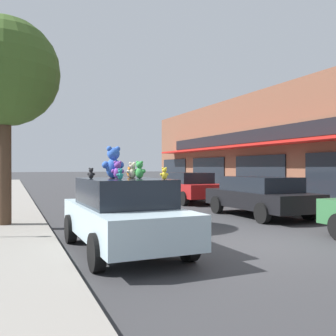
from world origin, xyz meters
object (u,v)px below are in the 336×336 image
teddy_bear_teal (120,174)px  teddy_bear_cream (132,171)px  teddy_bear_green (140,170)px  teddy_bear_black (91,173)px  parked_car_far_center (260,195)px  parked_car_far_right (190,187)px  street_tree (4,73)px  teddy_bear_yellow (164,174)px  teddy_bear_red (111,171)px  teddy_bear_giant (113,163)px  plush_art_car (123,213)px  teddy_bear_purple (118,170)px  teddy_bear_brown (133,172)px  teddy_bear_orange (130,172)px

teddy_bear_teal → teddy_bear_cream: size_ratio=0.63×
teddy_bear_green → teddy_bear_teal: size_ratio=1.72×
teddy_bear_teal → teddy_bear_black: bearing=-82.1°
teddy_bear_black → parked_car_far_center: 7.47m
teddy_bear_black → parked_car_far_center: size_ratio=0.05×
parked_car_far_right → street_tree: size_ratio=0.68×
teddy_bear_green → parked_car_far_right: teddy_bear_green is taller
teddy_bear_yellow → street_tree: 6.36m
teddy_bear_teal → teddy_bear_yellow: bearing=142.6°
parked_car_far_right → parked_car_far_center: bearing=-90.0°
street_tree → teddy_bear_red: bearing=-56.2°
teddy_bear_red → teddy_bear_teal: bearing=132.9°
teddy_bear_giant → parked_car_far_right: teddy_bear_giant is taller
teddy_bear_cream → parked_car_far_center: bearing=-163.6°
teddy_bear_giant → teddy_bear_yellow: size_ratio=2.89×
teddy_bear_giant → parked_car_far_right: size_ratio=0.17×
teddy_bear_green → teddy_bear_black: bearing=36.1°
street_tree → teddy_bear_giant: bearing=-59.0°
plush_art_car → parked_car_far_center: size_ratio=0.95×
teddy_bear_purple → parked_car_far_center: (6.13, 3.36, -0.94)m
teddy_bear_red → teddy_bear_yellow: size_ratio=1.41×
teddy_bear_teal → street_tree: 5.82m
parked_car_far_center → teddy_bear_black: bearing=-154.1°
teddy_bear_giant → teddy_bear_brown: 1.03m
parked_car_far_center → teddy_bear_purple: bearing=-151.3°
teddy_bear_purple → teddy_bear_yellow: size_ratio=1.56×
teddy_bear_cream → teddy_bear_yellow: teddy_bear_cream is taller
plush_art_car → teddy_bear_giant: (-0.14, 0.29, 1.06)m
teddy_bear_orange → teddy_bear_brown: bearing=-87.1°
teddy_bear_orange → teddy_bear_purple: bearing=104.8°
teddy_bear_purple → teddy_bear_yellow: bearing=139.1°
plush_art_car → teddy_bear_brown: teddy_bear_brown is taller
plush_art_car → street_tree: bearing=119.4°
teddy_bear_green → street_tree: bearing=-7.1°
teddy_bear_brown → teddy_bear_cream: 1.03m
teddy_bear_purple → teddy_bear_yellow: teddy_bear_purple is taller
teddy_bear_brown → parked_car_far_center: size_ratio=0.05×
teddy_bear_giant → teddy_bear_orange: 0.86m
teddy_bear_teal → teddy_bear_yellow: (0.81, -0.27, 0.01)m
teddy_bear_red → parked_car_far_center: size_ratio=0.07×
plush_art_car → teddy_bear_teal: teddy_bear_teal is taller
teddy_bear_yellow → teddy_bear_purple: bearing=-55.4°
teddy_bear_yellow → street_tree: bearing=-60.3°
teddy_bear_orange → teddy_bear_brown: (0.12, 0.13, -0.01)m
teddy_bear_giant → teddy_bear_cream: size_ratio=1.98×
parked_car_far_right → teddy_bear_purple: bearing=-124.2°
teddy_bear_orange → teddy_bear_yellow: bearing=141.4°
teddy_bear_black → teddy_bear_yellow: 1.62m
parked_car_far_center → street_tree: size_ratio=0.77×
teddy_bear_purple → teddy_bear_brown: teddy_bear_purple is taller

